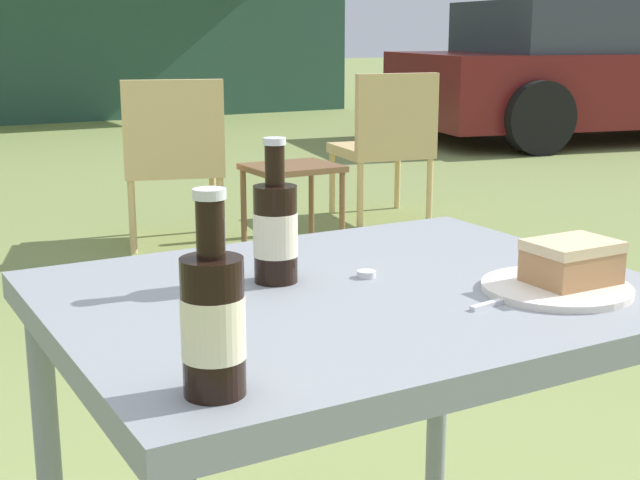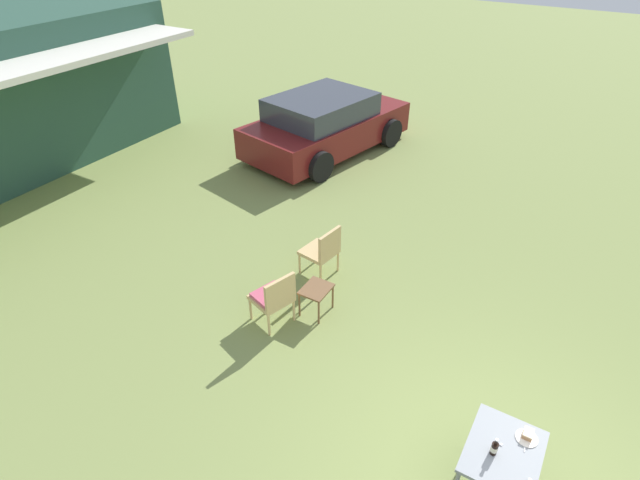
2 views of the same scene
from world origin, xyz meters
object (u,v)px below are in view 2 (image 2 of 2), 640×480
Objects in this scene: parked_car at (326,124)px; cake_on_plate at (527,436)px; wicker_chair_plain at (323,249)px; wicker_chair_cushioned at (274,296)px; garden_side_table at (316,292)px; cola_bottle_near at (494,448)px; patio_table at (502,456)px.

cake_on_plate is at bearing -124.35° from parked_car.
wicker_chair_plain is 4.14× the size of cake_on_plate.
parked_car is 8.50m from cake_on_plate.
cake_on_plate is (-6.17, -5.85, 0.10)m from parked_car.
wicker_chair_plain is at bearing -163.59° from wicker_chair_cushioned.
garden_side_table is at bearing -138.91° from parked_car.
garden_side_table is 3.34m from cake_on_plate.
cola_bottle_near is at bearing 144.59° from cake_on_plate.
garden_side_table is at bearing 158.81° from wicker_chair_cushioned.
cola_bottle_near is (-1.03, -3.25, 0.35)m from wicker_chair_cushioned.
wicker_chair_cushioned is 4.14× the size of cake_on_plate.
wicker_chair_plain is 1.93× the size of garden_side_table.
garden_side_table is 3.29m from patio_table.
garden_side_table is at bearing 61.94° from cola_bottle_near.
cake_on_plate is (-1.19, -3.10, 0.40)m from garden_side_table.
garden_side_table is (-4.99, -2.75, -0.30)m from parked_car.
parked_car reaches higher than wicker_chair_plain.
garden_side_table is 2.15× the size of cake_on_plate.
parked_car is 4.80m from wicker_chair_plain.
wicker_chair_plain is at bearing 59.94° from cake_on_plate.
cola_bottle_near is (-6.51, -5.61, 0.15)m from parked_car.
parked_car is at bearing -141.40° from wicker_chair_plain.
wicker_chair_plain reaches higher than patio_table.
wicker_chair_plain is (-4.17, -2.39, -0.19)m from parked_car.
cake_on_plate is (0.25, -0.15, 0.11)m from patio_table.
wicker_chair_cushioned is at bearing 74.09° from patio_table.
parked_car reaches higher than wicker_chair_cushioned.
parked_car is 20.78× the size of cola_bottle_near.
wicker_chair_plain is 1.03× the size of patio_table.
patio_table is at bearing 149.02° from cake_on_plate.
cola_bottle_near is at bearing 89.84° from wicker_chair_cushioned.
cola_bottle_near is (-0.08, 0.09, 0.16)m from patio_table.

